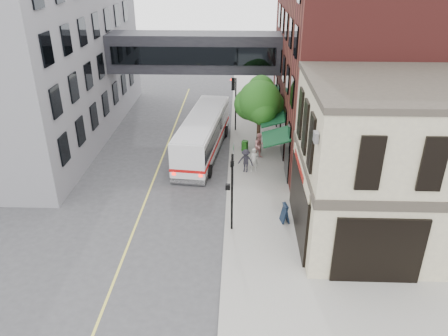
# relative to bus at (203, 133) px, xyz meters

# --- Properties ---
(ground) EXTENTS (120.00, 120.00, 0.00)m
(ground) POSITION_rel_bus_xyz_m (1.98, -12.38, -1.63)
(ground) COLOR #38383A
(ground) RESTS_ON ground
(sidewalk_main) EXTENTS (4.00, 60.00, 0.15)m
(sidewalk_main) POSITION_rel_bus_xyz_m (3.98, 1.62, -1.55)
(sidewalk_main) COLOR gray
(sidewalk_main) RESTS_ON ground
(corner_building) EXTENTS (10.19, 8.12, 8.45)m
(corner_building) POSITION_rel_bus_xyz_m (10.95, -10.38, 2.59)
(corner_building) COLOR tan
(corner_building) RESTS_ON ground
(brick_building) EXTENTS (13.76, 18.00, 14.00)m
(brick_building) POSITION_rel_bus_xyz_m (11.96, 2.62, 5.36)
(brick_building) COLOR #561E1B
(brick_building) RESTS_ON ground
(opposite_building) EXTENTS (14.00, 24.00, 14.00)m
(opposite_building) POSITION_rel_bus_xyz_m (-15.02, 3.62, 5.37)
(opposite_building) COLOR slate
(opposite_building) RESTS_ON ground
(skyway_bridge) EXTENTS (14.00, 3.18, 3.00)m
(skyway_bridge) POSITION_rel_bus_xyz_m (-1.02, 5.62, 4.87)
(skyway_bridge) COLOR black
(skyway_bridge) RESTS_ON ground
(traffic_signal_near) EXTENTS (0.44, 0.22, 4.60)m
(traffic_signal_near) POSITION_rel_bus_xyz_m (2.35, -10.38, 1.36)
(traffic_signal_near) COLOR black
(traffic_signal_near) RESTS_ON sidewalk_main
(traffic_signal_far) EXTENTS (0.53, 0.28, 4.50)m
(traffic_signal_far) POSITION_rel_bus_xyz_m (2.24, 4.62, 1.71)
(traffic_signal_far) COLOR black
(traffic_signal_far) RESTS_ON sidewalk_main
(street_sign_pole) EXTENTS (0.08, 0.75, 3.00)m
(street_sign_pole) POSITION_rel_bus_xyz_m (2.37, -5.38, 0.31)
(street_sign_pole) COLOR gray
(street_sign_pole) RESTS_ON sidewalk_main
(street_tree) EXTENTS (3.80, 3.20, 5.60)m
(street_tree) POSITION_rel_bus_xyz_m (4.17, 0.84, 2.28)
(street_tree) COLOR #382619
(street_tree) RESTS_ON sidewalk_main
(lane_marking) EXTENTS (0.12, 40.00, 0.01)m
(lane_marking) POSITION_rel_bus_xyz_m (-3.02, -2.38, -1.62)
(lane_marking) COLOR #D8CC4C
(lane_marking) RESTS_ON ground
(bus) EXTENTS (3.62, 10.99, 2.90)m
(bus) POSITION_rel_bus_xyz_m (0.00, 0.00, 0.00)
(bus) COLOR silver
(bus) RESTS_ON ground
(pedestrian_a) EXTENTS (0.65, 0.46, 1.70)m
(pedestrian_a) POSITION_rel_bus_xyz_m (3.77, -3.26, -0.63)
(pedestrian_a) COLOR beige
(pedestrian_a) RESTS_ON sidewalk_main
(pedestrian_b) EXTENTS (1.12, 0.99, 1.93)m
(pedestrian_b) POSITION_rel_bus_xyz_m (4.22, -1.01, -0.51)
(pedestrian_b) COLOR tan
(pedestrian_b) RESTS_ON sidewalk_main
(pedestrian_c) EXTENTS (1.20, 0.91, 1.66)m
(pedestrian_c) POSITION_rel_bus_xyz_m (3.18, -3.36, -0.65)
(pedestrian_c) COLOR #23212A
(pedestrian_c) RESTS_ON sidewalk_main
(newspaper_box) EXTENTS (0.52, 0.50, 0.81)m
(newspaper_box) POSITION_rel_bus_xyz_m (3.16, 0.25, -1.07)
(newspaper_box) COLOR #175012
(newspaper_box) RESTS_ON sidewalk_main
(sandwich_board) EXTENTS (0.53, 0.70, 1.12)m
(sandwich_board) POSITION_rel_bus_xyz_m (5.34, -9.57, -0.92)
(sandwich_board) COLOR black
(sandwich_board) RESTS_ON sidewalk_main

